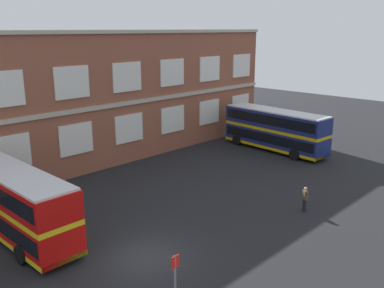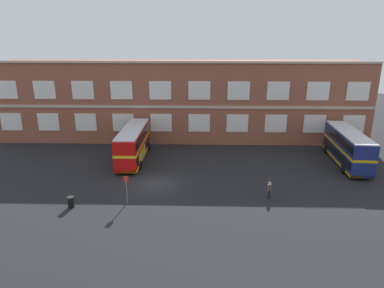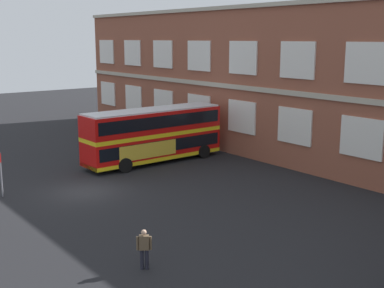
{
  "view_description": "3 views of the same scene",
  "coord_description": "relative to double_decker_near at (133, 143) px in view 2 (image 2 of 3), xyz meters",
  "views": [
    {
      "loc": [
        -13.02,
        -15.95,
        11.84
      ],
      "look_at": [
        6.36,
        2.83,
        4.5
      ],
      "focal_mm": 39.94,
      "sensor_mm": 36.0,
      "label": 1
    },
    {
      "loc": [
        4.7,
        -32.96,
        14.75
      ],
      "look_at": [
        3.66,
        3.92,
        3.23
      ],
      "focal_mm": 32.1,
      "sensor_mm": 36.0,
      "label": 2
    },
    {
      "loc": [
        27.55,
        -13.25,
        9.25
      ],
      "look_at": [
        5.34,
        4.07,
        3.35
      ],
      "focal_mm": 47.49,
      "sensor_mm": 36.0,
      "label": 3
    }
  ],
  "objects": [
    {
      "name": "waiting_passenger",
      "position": [
        14.93,
        -10.44,
        -1.22
      ],
      "size": [
        0.45,
        0.58,
        1.7
      ],
      "color": "black",
      "rests_on": "ground"
    },
    {
      "name": "double_decker_near",
      "position": [
        0.0,
        0.0,
        0.0
      ],
      "size": [
        2.94,
        11.02,
        4.07
      ],
      "color": "red",
      "rests_on": "ground"
    },
    {
      "name": "station_litter_bin",
      "position": [
        -3.31,
        -12.79,
        -1.63
      ],
      "size": [
        0.6,
        0.6,
        1.03
      ],
      "color": "black",
      "rests_on": "ground"
    },
    {
      "name": "ground_plane",
      "position": [
        3.73,
        -5.49,
        -2.15
      ],
      "size": [
        120.0,
        120.0,
        0.0
      ],
      "primitive_type": "plane",
      "color": "black"
    },
    {
      "name": "brick_terminal_building",
      "position": [
        5.43,
        10.49,
        3.56
      ],
      "size": [
        53.63,
        8.19,
        11.71
      ],
      "color": "brown",
      "rests_on": "ground"
    },
    {
      "name": "double_decker_middle",
      "position": [
        26.02,
        -0.69,
        0.0
      ],
      "size": [
        3.39,
        11.14,
        4.07
      ],
      "color": "navy",
      "rests_on": "ground"
    },
    {
      "name": "bus_stand_flag",
      "position": [
        1.62,
        -11.87,
        -0.51
      ],
      "size": [
        0.44,
        0.1,
        2.7
      ],
      "color": "slate",
      "rests_on": "ground"
    }
  ]
}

